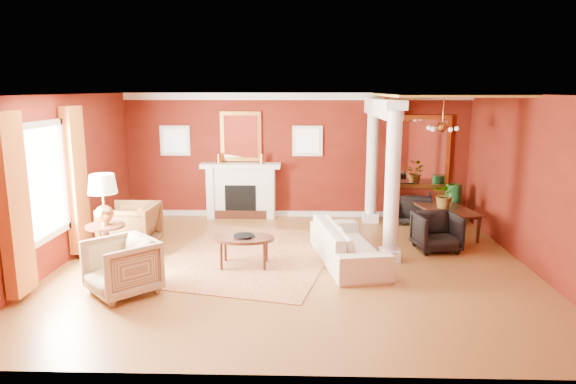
{
  "coord_description": "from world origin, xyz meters",
  "views": [
    {
      "loc": [
        0.16,
        -8.46,
        3.0
      ],
      "look_at": [
        -0.12,
        0.67,
        1.15
      ],
      "focal_mm": 32.0,
      "sensor_mm": 36.0,
      "label": 1
    }
  ],
  "objects_px": {
    "sofa": "(348,237)",
    "armchair_leopard": "(130,224)",
    "armchair_stripe": "(122,264)",
    "coffee_table": "(244,240)",
    "dining_table": "(446,213)",
    "side_table": "(104,205)"
  },
  "relations": [
    {
      "from": "side_table",
      "to": "armchair_stripe",
      "type": "bearing_deg",
      "value": -59.89
    },
    {
      "from": "armchair_leopard",
      "to": "coffee_table",
      "type": "xyz_separation_m",
      "value": [
        2.26,
        -0.88,
        -0.01
      ]
    },
    {
      "from": "armchair_stripe",
      "to": "dining_table",
      "type": "height_order",
      "value": "armchair_stripe"
    },
    {
      "from": "coffee_table",
      "to": "side_table",
      "type": "relative_size",
      "value": 0.64
    },
    {
      "from": "armchair_leopard",
      "to": "coffee_table",
      "type": "distance_m",
      "value": 2.42
    },
    {
      "from": "armchair_stripe",
      "to": "coffee_table",
      "type": "xyz_separation_m",
      "value": [
        1.66,
        1.26,
        0.02
      ]
    },
    {
      "from": "armchair_leopard",
      "to": "side_table",
      "type": "bearing_deg",
      "value": -0.36
    },
    {
      "from": "sofa",
      "to": "side_table",
      "type": "xyz_separation_m",
      "value": [
        -4.11,
        -0.39,
        0.65
      ]
    },
    {
      "from": "armchair_stripe",
      "to": "dining_table",
      "type": "bearing_deg",
      "value": 76.67
    },
    {
      "from": "armchair_leopard",
      "to": "armchair_stripe",
      "type": "distance_m",
      "value": 2.22
    },
    {
      "from": "armchair_leopard",
      "to": "side_table",
      "type": "xyz_separation_m",
      "value": [
        -0.06,
        -1.0,
        0.61
      ]
    },
    {
      "from": "sofa",
      "to": "side_table",
      "type": "bearing_deg",
      "value": 85.23
    },
    {
      "from": "side_table",
      "to": "dining_table",
      "type": "height_order",
      "value": "side_table"
    },
    {
      "from": "armchair_leopard",
      "to": "sofa",
      "type": "bearing_deg",
      "value": 84.68
    },
    {
      "from": "side_table",
      "to": "sofa",
      "type": "bearing_deg",
      "value": 5.37
    },
    {
      "from": "sofa",
      "to": "side_table",
      "type": "distance_m",
      "value": 4.18
    },
    {
      "from": "armchair_stripe",
      "to": "dining_table",
      "type": "distance_m",
      "value": 6.58
    },
    {
      "from": "armchair_leopard",
      "to": "armchair_stripe",
      "type": "bearing_deg",
      "value": 18.84
    },
    {
      "from": "armchair_stripe",
      "to": "coffee_table",
      "type": "distance_m",
      "value": 2.09
    },
    {
      "from": "sofa",
      "to": "armchair_leopard",
      "type": "relative_size",
      "value": 2.37
    },
    {
      "from": "coffee_table",
      "to": "side_table",
      "type": "distance_m",
      "value": 2.41
    },
    {
      "from": "sofa",
      "to": "armchair_stripe",
      "type": "distance_m",
      "value": 3.77
    }
  ]
}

